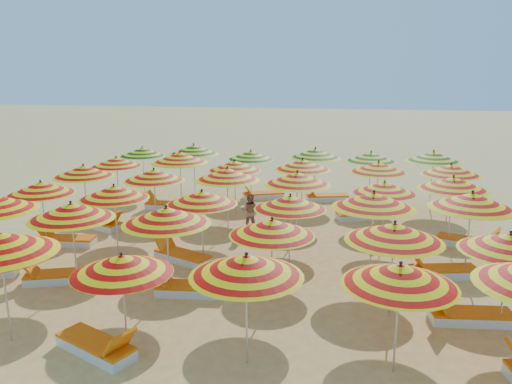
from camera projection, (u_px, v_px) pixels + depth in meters
ground at (253, 247)px, 15.24m from camera, size 120.00×120.00×0.00m
umbrella_2 at (122, 264)px, 9.14m from camera, size 2.41×2.41×1.99m
umbrella_3 at (246, 266)px, 8.69m from camera, size 2.07×2.07×2.16m
umbrella_4 at (400, 275)px, 8.44m from camera, size 2.16×2.16×2.10m
umbrella_7 at (71, 211)px, 12.00m from camera, size 2.71×2.71×2.20m
umbrella_8 at (166, 216)px, 11.57m from camera, size 2.75×2.75×2.21m
umbrella_9 at (272, 227)px, 11.12m from camera, size 2.32×2.32×2.06m
umbrella_10 at (394, 232)px, 10.41m from camera, size 2.54×2.54×2.20m
umbrella_11 at (510, 243)px, 10.01m from camera, size 2.30×2.30×2.11m
umbrella_12 at (41, 188)px, 14.84m from camera, size 2.30×2.30×2.08m
umbrella_13 at (114, 192)px, 14.20m from camera, size 2.23×2.23×2.12m
umbrella_14 at (202, 198)px, 13.69m from camera, size 2.34×2.34×2.09m
umbrella_15 at (290, 202)px, 13.27m from camera, size 2.48×2.48×2.07m
umbrella_16 at (374, 200)px, 12.78m from camera, size 2.55×2.55×2.27m
umbrella_17 at (472, 201)px, 12.63m from camera, size 2.60×2.60×2.30m
umbrella_18 at (84, 171)px, 16.97m from camera, size 2.43×2.43×2.17m
umbrella_19 at (154, 175)px, 16.42m from camera, size 2.45×2.45×2.15m
umbrella_20 at (227, 174)px, 16.12m from camera, size 2.81×2.81×2.25m
umbrella_21 at (297, 178)px, 15.51m from camera, size 2.51×2.51×2.24m
umbrella_22 at (384, 188)px, 15.22m from camera, size 2.00×2.00×2.00m
umbrella_23 at (453, 183)px, 14.96m from camera, size 2.49×2.49×2.21m
umbrella_24 at (116, 162)px, 19.42m from camera, size 2.18×2.18×2.04m
umbrella_25 at (180, 158)px, 18.89m from camera, size 2.48×2.48×2.32m
umbrella_26 at (235, 166)px, 18.35m from camera, size 2.40×2.40×2.09m
umbrella_27 at (303, 165)px, 18.04m from camera, size 2.64×2.64×2.20m
umbrella_28 at (378, 167)px, 17.70m from camera, size 2.04×2.04×2.16m
umbrella_29 at (451, 170)px, 17.32m from camera, size 2.33×2.33×2.15m
umbrella_30 at (142, 152)px, 21.56m from camera, size 2.22×2.22×2.09m
umbrella_31 at (194, 150)px, 21.07m from camera, size 2.27×2.27×2.28m
umbrella_32 at (251, 155)px, 20.86m from camera, size 2.43×2.43×2.06m
umbrella_33 at (315, 153)px, 20.36m from camera, size 2.37×2.37×2.24m
umbrella_34 at (371, 157)px, 19.93m from camera, size 2.28×2.28×2.15m
umbrella_35 at (433, 157)px, 19.28m from camera, size 2.54×2.54×2.28m
lounger_0 at (97, 346)px, 9.41m from camera, size 1.82×1.24×0.69m
lounger_3 at (59, 276)px, 12.65m from camera, size 1.83×1.15×0.69m
lounger_4 at (190, 288)px, 11.94m from camera, size 1.78×0.76×0.69m
lounger_5 at (469, 315)px, 10.60m from camera, size 1.79×0.78×0.69m
lounger_6 at (66, 240)px, 15.36m from camera, size 1.78×0.75×0.69m
lounger_7 at (182, 256)px, 14.05m from camera, size 1.82×1.23×0.69m
lounger_8 at (442, 271)px, 12.97m from camera, size 1.82×0.98×0.69m
lounger_9 at (100, 224)px, 17.03m from camera, size 1.83×1.13×0.69m
lounger_10 at (398, 238)px, 15.58m from camera, size 1.79×0.78×0.69m
lounger_11 at (469, 242)px, 15.21m from camera, size 1.83×1.10×0.69m
lounger_12 at (167, 205)px, 19.41m from camera, size 1.74×0.60×0.69m
lounger_13 at (362, 215)px, 18.05m from camera, size 1.83×1.12×0.69m
lounger_14 at (262, 195)px, 21.06m from camera, size 1.82×1.18×0.69m
lounger_15 at (326, 197)px, 20.67m from camera, size 1.82×1.03×0.69m
beachgoer_b at (250, 211)px, 16.75m from camera, size 0.66×0.54×1.27m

